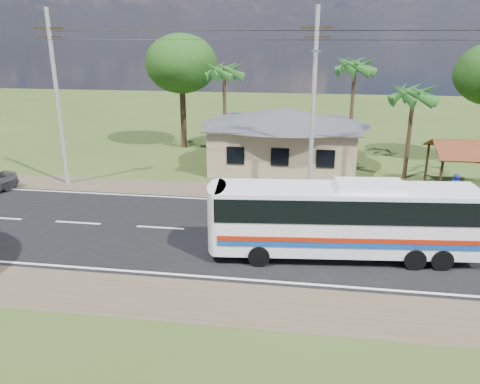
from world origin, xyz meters
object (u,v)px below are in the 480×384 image
object	(u,v)px
coach_bus	(346,215)
motorcycle	(399,189)
person	(455,188)
waiting_shed	(475,150)

from	to	relation	value
coach_bus	motorcycle	xyz separation A→B (m)	(3.86, 8.92, -1.51)
coach_bus	person	distance (m)	10.69
motorcycle	person	bearing A→B (deg)	-120.87
coach_bus	motorcycle	bearing A→B (deg)	60.86
waiting_shed	coach_bus	size ratio (longest dim) A/B	0.45
waiting_shed	coach_bus	distance (m)	13.44
coach_bus	motorcycle	world-z (taller)	coach_bus
motorcycle	coach_bus	bearing A→B (deg)	140.34
coach_bus	motorcycle	distance (m)	9.84
person	coach_bus	bearing A→B (deg)	65.03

